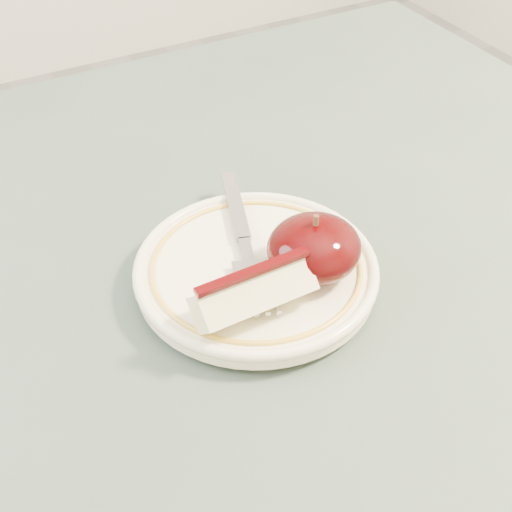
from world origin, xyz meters
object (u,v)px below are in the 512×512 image
apple_half (314,248)px  plate (256,270)px  fork (244,240)px  table (266,409)px

apple_half → plate: bearing=145.0°
plate → fork: (0.00, 0.03, 0.01)m
plate → apple_half: bearing=-35.0°
table → apple_half: apple_half is taller
table → apple_half: 0.14m
fork → plate: bearing=-168.7°
apple_half → fork: bearing=122.2°
fork → table: bearing=-176.8°
plate → fork: fork is taller
plate → fork: 0.03m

